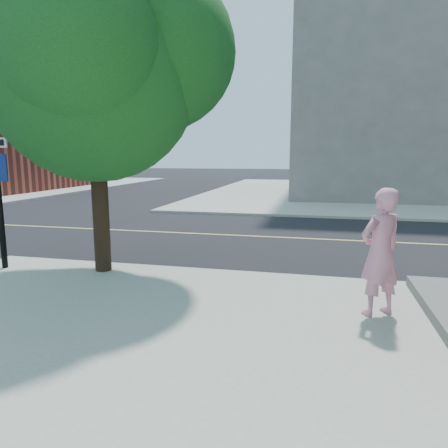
# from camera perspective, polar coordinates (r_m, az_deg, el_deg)

# --- Properties ---
(ground) EXTENTS (140.00, 140.00, 0.00)m
(ground) POSITION_cam_1_polar(r_m,az_deg,el_deg) (11.26, -23.69, -4.94)
(ground) COLOR black
(ground) RESTS_ON ground
(road_ew) EXTENTS (140.00, 9.00, 0.01)m
(road_ew) POSITION_cam_1_polar(r_m,az_deg,el_deg) (15.00, -13.42, -0.89)
(road_ew) COLOR black
(road_ew) RESTS_ON ground
(sidewalk_ne) EXTENTS (29.00, 25.00, 0.12)m
(sidewalk_ne) POSITION_cam_1_polar(r_m,az_deg,el_deg) (31.05, 25.89, 3.82)
(sidewalk_ne) COLOR #A9AA9A
(sidewalk_ne) RESTS_ON ground
(filler_ne) EXTENTS (18.00, 16.00, 14.00)m
(filler_ne) POSITION_cam_1_polar(r_m,az_deg,el_deg) (31.86, 27.57, 16.58)
(filler_ne) COLOR slate
(filler_ne) RESTS_ON sidewalk_ne
(man_on_phone) EXTENTS (0.89, 0.83, 2.05)m
(man_on_phone) POSITION_cam_1_polar(r_m,az_deg,el_deg) (6.94, 20.89, -3.72)
(man_on_phone) COLOR pink
(man_on_phone) RESTS_ON sidewalk_se
(street_tree) EXTENTS (5.41, 4.91, 7.17)m
(street_tree) POSITION_cam_1_polar(r_m,az_deg,el_deg) (9.47, -17.05, 21.91)
(street_tree) COLOR black
(street_tree) RESTS_ON sidewalk_se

